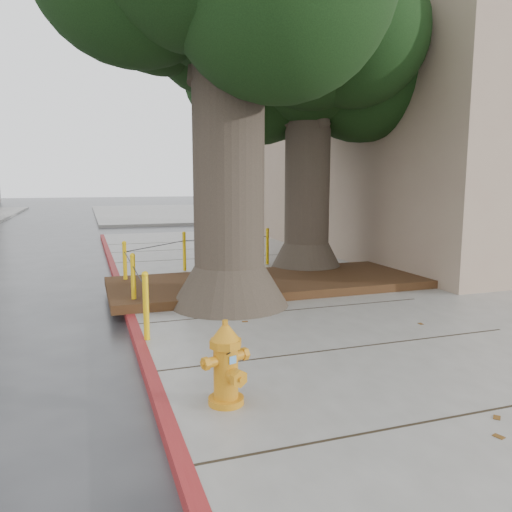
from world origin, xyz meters
The scene contains 12 objects.
ground centered at (0.00, 0.00, 0.00)m, with size 140.00×140.00×0.00m, color #28282B.
sidewalk_far centered at (6.00, 30.00, 0.07)m, with size 16.00×20.00×0.15m, color slate.
curb_red centered at (-2.00, 2.50, 0.07)m, with size 0.14×26.00×0.16m, color maroon.
planter_bed centered at (0.90, 3.90, 0.23)m, with size 6.40×2.60×0.16m, color black.
building_corner centered at (10.00, 8.50, 5.00)m, with size 12.00×13.00×10.00m, color gray.
building_side_white centered at (16.00, 26.00, 4.50)m, with size 10.00×10.00×9.00m, color silver.
building_side_grey centered at (22.00, 32.00, 6.00)m, with size 12.00×14.00×12.00m, color slate.
tree_far centered at (2.64, 5.32, 5.02)m, with size 4.50×3.80×7.17m.
bollard_ring centered at (-0.87, 4.38, 0.66)m, with size 3.79×5.39×0.95m.
fire_hydrant centered at (-1.41, -1.06, 0.56)m, with size 0.44×0.44×0.83m.
car_silver centered at (5.04, 18.60, 0.68)m, with size 1.60×3.98×1.36m, color #9E9EA3.
car_red centered at (8.36, 18.72, 0.60)m, with size 1.26×3.63×1.19m, color maroon.
Camera 1 is at (-2.62, -5.46, 2.28)m, focal length 35.00 mm.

